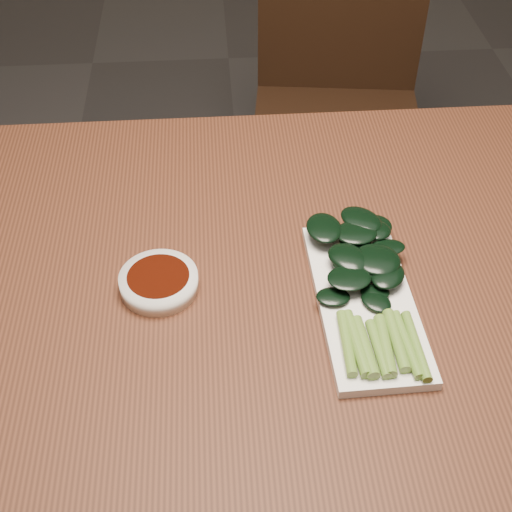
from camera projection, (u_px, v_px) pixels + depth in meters
name	position (u px, v px, depth m)	size (l,w,h in m)	color
table	(277.00, 310.00, 1.03)	(1.40, 0.80, 0.75)	#492415
chair_far	(338.00, 96.00, 1.80)	(0.47, 0.47, 0.89)	black
sauce_bowl	(159.00, 282.00, 0.95)	(0.11, 0.11, 0.02)	white
serving_plate	(365.00, 301.00, 0.93)	(0.13, 0.29, 0.01)	white
gai_lan	(365.00, 272.00, 0.94)	(0.14, 0.31, 0.03)	olive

